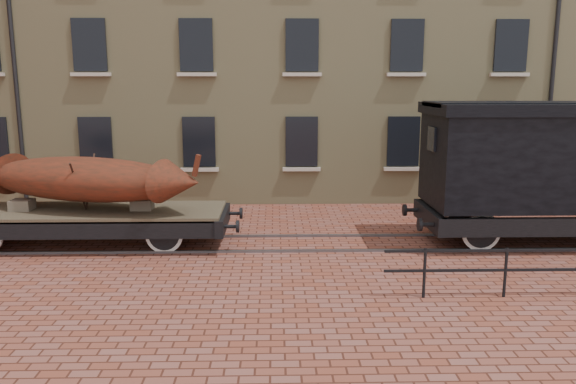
{
  "coord_description": "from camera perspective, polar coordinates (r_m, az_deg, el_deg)",
  "views": [
    {
      "loc": [
        0.08,
        -14.2,
        4.14
      ],
      "look_at": [
        0.43,
        0.5,
        1.3
      ],
      "focal_mm": 35.0,
      "sensor_mm": 36.0,
      "label": 1
    }
  ],
  "objects": [
    {
      "name": "ground",
      "position": [
        14.79,
        -1.62,
        -5.33
      ],
      "size": [
        90.0,
        90.0,
        0.0
      ],
      "primitive_type": "plane",
      "color": "brown"
    },
    {
      "name": "iron_boat",
      "position": [
        15.2,
        -20.0,
        1.27
      ],
      "size": [
        6.37,
        3.28,
        1.55
      ],
      "color": "maroon",
      "rests_on": "flatcar_wagon"
    },
    {
      "name": "goods_van",
      "position": [
        15.98,
        25.11,
        3.34
      ],
      "size": [
        7.14,
        2.6,
        3.69
      ],
      "color": "black",
      "rests_on": "ground"
    },
    {
      "name": "warehouse_cream",
      "position": [
        24.53,
        5.76,
        17.57
      ],
      "size": [
        40.0,
        10.19,
        14.0
      ],
      "color": "tan",
      "rests_on": "ground"
    },
    {
      "name": "rail_track",
      "position": [
        14.78,
        -1.62,
        -5.22
      ],
      "size": [
        30.0,
        1.52,
        0.06
      ],
      "color": "#59595E",
      "rests_on": "ground"
    },
    {
      "name": "flatcar_wagon",
      "position": [
        15.41,
        -20.09,
        -2.39
      ],
      "size": [
        8.13,
        2.21,
        1.23
      ],
      "color": "brown",
      "rests_on": "ground"
    }
  ]
}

